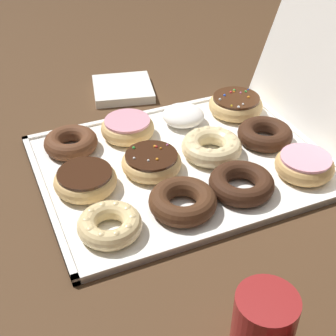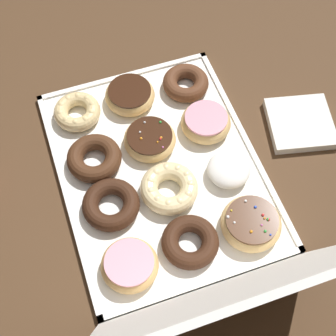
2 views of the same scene
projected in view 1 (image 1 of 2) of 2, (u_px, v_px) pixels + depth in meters
The scene contains 16 objects.
ground_plane at pixel (182, 166), 0.96m from camera, with size 3.00×3.00×0.00m, color #4C331E.
donut_box at pixel (182, 164), 0.96m from camera, with size 0.43×0.55×0.01m.
chocolate_cake_ring_donut_0 at pixel (71, 142), 0.98m from camera, with size 0.11×0.11×0.03m.
chocolate_frosted_donut_1 at pixel (85, 180), 0.88m from camera, with size 0.12×0.12×0.04m.
cruller_donut_2 at pixel (110, 224), 0.79m from camera, with size 0.11×0.11×0.03m.
pink_frosted_donut_3 at pixel (128, 128), 1.02m from camera, with size 0.11×0.11×0.04m.
sprinkle_donut_4 at pixel (152, 163), 0.92m from camera, with size 0.12×0.12×0.04m.
chocolate_cake_ring_donut_5 at pixel (183, 201), 0.83m from camera, with size 0.12×0.12×0.04m.
powdered_filled_donut_6 at pixel (183, 115), 1.07m from camera, with size 0.09×0.09×0.04m.
cruller_donut_7 at pixel (211, 145), 0.97m from camera, with size 0.12×0.12×0.04m.
chocolate_cake_ring_donut_8 at pixel (241, 183), 0.88m from camera, with size 0.12×0.12×0.03m.
sprinkle_donut_9 at pixel (236, 104), 1.10m from camera, with size 0.12×0.12×0.04m.
chocolate_cake_ring_donut_10 at pixel (266, 135), 1.01m from camera, with size 0.11×0.11×0.04m.
pink_frosted_donut_11 at pixel (305, 165), 0.92m from camera, with size 0.11×0.11×0.04m.
coffee_mug at pixel (265, 327), 0.60m from camera, with size 0.10×0.08×0.10m.
napkin_stack at pixel (123, 89), 1.21m from camera, with size 0.14×0.14×0.02m, color white.
Camera 1 is at (0.70, -0.34, 0.57)m, focal length 51.73 mm.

